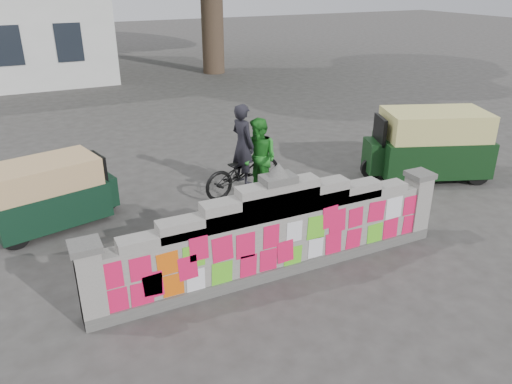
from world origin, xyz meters
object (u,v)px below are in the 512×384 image
rickshaw_left (51,193)px  rickshaw_right (429,144)px  cyclist_bike (243,171)px  pedestrian (260,158)px  cyclist_rider (243,155)px

rickshaw_left → rickshaw_right: bearing=-22.1°
cyclist_bike → rickshaw_right: (4.54, -1.12, 0.33)m
pedestrian → rickshaw_left: size_ratio=0.70×
cyclist_bike → rickshaw_right: 4.68m
pedestrian → rickshaw_right: size_ratio=0.57×
cyclist_rider → rickshaw_left: size_ratio=0.72×
rickshaw_left → rickshaw_right: size_ratio=0.82×
pedestrian → rickshaw_left: bearing=-116.1°
cyclist_bike → rickshaw_left: (-4.14, 0.18, 0.17)m
cyclist_rider → rickshaw_right: (4.54, -1.12, -0.05)m
cyclist_bike → rickshaw_left: size_ratio=0.81×
cyclist_rider → rickshaw_right: size_ratio=0.59×
cyclist_rider → pedestrian: 0.39m
rickshaw_right → rickshaw_left: bearing=12.7°
cyclist_rider → rickshaw_left: bearing=75.0°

